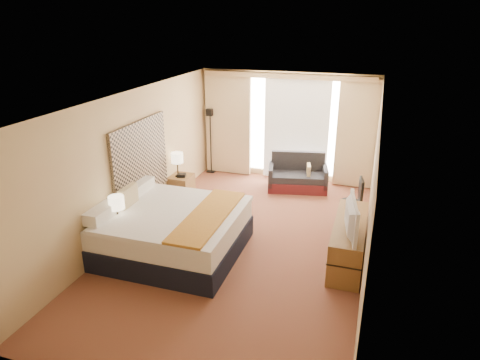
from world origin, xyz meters
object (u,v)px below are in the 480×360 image
(nightstand_left, at_px, (118,241))
(television, at_px, (347,217))
(lamp_left, at_px, (116,203))
(lamp_right, at_px, (177,158))
(nightstand_right, at_px, (182,187))
(loveseat, at_px, (298,178))
(media_dresser, at_px, (349,241))
(floor_lamp, at_px, (210,128))
(desk_chair, at_px, (353,205))
(bed, at_px, (171,230))

(nightstand_left, relative_size, television, 0.56)
(lamp_left, height_order, lamp_right, lamp_right)
(lamp_left, height_order, television, television)
(nightstand_right, xyz_separation_m, lamp_left, (0.04, -2.47, 0.69))
(lamp_left, distance_m, lamp_right, 2.41)
(nightstand_right, relative_size, television, 0.56)
(loveseat, bearing_deg, nightstand_left, -132.71)
(media_dresser, distance_m, floor_lamp, 5.05)
(nightstand_right, distance_m, floor_lamp, 2.05)
(desk_chair, relative_size, television, 0.99)
(lamp_right, bearing_deg, floor_lamp, 89.83)
(media_dresser, distance_m, television, 0.77)
(nightstand_left, height_order, television, television)
(loveseat, bearing_deg, nightstand_right, -160.98)
(nightstand_left, height_order, media_dresser, media_dresser)
(nightstand_left, xyz_separation_m, bed, (0.81, 0.40, 0.13))
(floor_lamp, relative_size, television, 1.70)
(bed, bearing_deg, lamp_left, -154.04)
(nightstand_right, bearing_deg, desk_chair, -2.07)
(nightstand_left, relative_size, loveseat, 0.38)
(nightstand_right, xyz_separation_m, bed, (0.81, -2.10, 0.13))
(media_dresser, relative_size, bed, 0.79)
(lamp_right, xyz_separation_m, television, (3.69, -1.82, 0.01))
(loveseat, distance_m, television, 3.60)
(media_dresser, height_order, bed, bed)
(lamp_right, bearing_deg, media_dresser, -20.39)
(nightstand_left, xyz_separation_m, media_dresser, (3.70, 1.05, 0.07))
(nightstand_right, relative_size, loveseat, 0.38)
(nightstand_left, distance_m, television, 3.77)
(nightstand_right, relative_size, media_dresser, 0.31)
(nightstand_right, relative_size, lamp_left, 1.03)
(nightstand_right, xyz_separation_m, television, (3.65, -1.88, 0.71))
(lamp_left, relative_size, lamp_right, 1.00)
(nightstand_right, bearing_deg, lamp_right, -120.37)
(television, bearing_deg, nightstand_right, 53.79)
(loveseat, relative_size, floor_lamp, 0.88)
(nightstand_left, relative_size, floor_lamp, 0.33)
(bed, xyz_separation_m, floor_lamp, (-0.84, 3.95, 0.76))
(lamp_right, bearing_deg, television, -26.26)
(nightstand_left, bearing_deg, television, 9.64)
(media_dresser, xyz_separation_m, lamp_right, (-3.74, 1.39, 0.62))
(lamp_right, bearing_deg, loveseat, 31.64)
(floor_lamp, xyz_separation_m, lamp_right, (-0.01, -1.91, -0.20))
(nightstand_left, xyz_separation_m, floor_lamp, (-0.03, 4.35, 0.89))
(loveseat, bearing_deg, lamp_left, -132.44)
(lamp_right, distance_m, television, 4.11)
(nightstand_left, bearing_deg, desk_chair, 32.82)
(nightstand_left, xyz_separation_m, lamp_right, (-0.04, 2.44, 0.69))
(bed, xyz_separation_m, desk_chair, (2.86, 1.97, 0.03))
(media_dresser, distance_m, lamp_right, 4.03)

